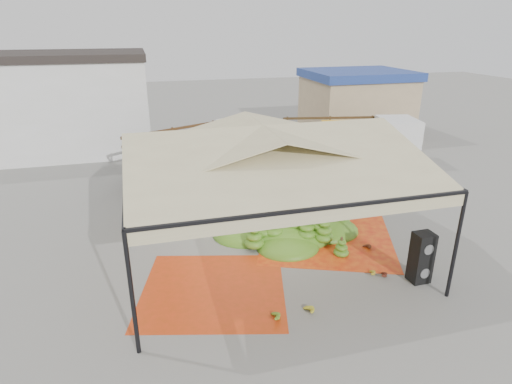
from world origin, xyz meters
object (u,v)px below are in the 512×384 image
object	(u,v)px
speaker_stack	(421,257)
truck_left	(207,146)
banana_heap	(290,218)
truck_right	(356,136)
vendor	(236,178)

from	to	relation	value
speaker_stack	truck_left	bearing A→B (deg)	110.06
banana_heap	truck_right	world-z (taller)	truck_right
banana_heap	vendor	distance (m)	4.07
vendor	banana_heap	bearing A→B (deg)	94.00
banana_heap	truck_right	xyz separation A→B (m)	(5.98, 6.82, 0.85)
speaker_stack	truck_left	distance (m)	11.54
vendor	speaker_stack	bearing A→B (deg)	104.38
vendor	truck_right	xyz separation A→B (m)	(6.98, 2.88, 0.65)
vendor	truck_left	world-z (taller)	truck_left
truck_left	truck_right	size ratio (longest dim) A/B	1.02
speaker_stack	truck_right	distance (m)	11.14
vendor	truck_left	bearing A→B (deg)	-87.04
speaker_stack	vendor	xyz separation A→B (m)	(-3.54, 7.70, 0.02)
banana_heap	speaker_stack	size ratio (longest dim) A/B	3.55
banana_heap	truck_left	world-z (taller)	truck_left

